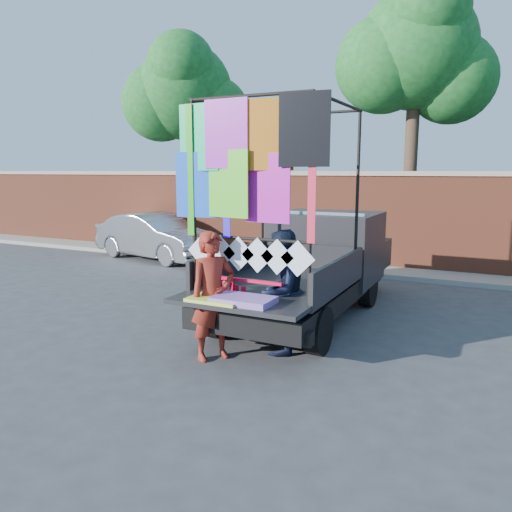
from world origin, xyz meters
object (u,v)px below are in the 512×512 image
at_px(woman, 213,296).
at_px(pickup_truck, 317,262).
at_px(man, 281,292).
at_px(sedan, 156,236).

bearing_deg(woman, pickup_truck, 25.71).
xyz_separation_m(woman, man, (0.75, 0.64, -0.00)).
distance_m(sedan, man, 8.52).
height_order(pickup_truck, sedan, pickup_truck).
height_order(pickup_truck, man, pickup_truck).
bearing_deg(pickup_truck, man, -82.33).
relative_size(woman, man, 1.00).
height_order(sedan, woman, woman).
relative_size(pickup_truck, man, 3.18).
bearing_deg(man, woman, -42.89).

